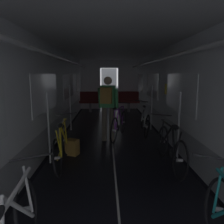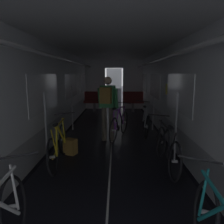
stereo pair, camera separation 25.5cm
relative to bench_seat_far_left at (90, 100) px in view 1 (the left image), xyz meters
name	(u,v)px [view 1 (the left image)]	position (x,y,z in m)	size (l,w,h in m)	color
train_car_shell	(112,76)	(0.90, -4.47, 1.13)	(3.14, 12.34, 2.57)	black
bench_seat_far_left	(90,100)	(0.00, 0.00, 0.00)	(0.98, 0.51, 0.95)	gray
bench_seat_far_right	(129,100)	(1.80, 0.00, 0.00)	(0.98, 0.51, 0.95)	gray
bicycle_black	(170,147)	(1.96, -6.20, -0.19)	(0.44, 1.69, 0.95)	black
bicycle_silver	(145,121)	(1.89, -3.84, -0.19)	(0.44, 1.69, 0.96)	black
bicycle_yellow	(62,146)	(-0.11, -6.05, -0.19)	(0.44, 1.69, 0.95)	black
person_cyclist_aisle	(108,103)	(0.79, -4.53, 0.45)	(0.56, 0.46, 1.69)	brown
bicycle_purple_in_aisle	(119,124)	(1.10, -4.26, -0.18)	(0.63, 1.63, 0.94)	black
backpack_on_floor	(72,147)	(0.00, -5.53, -0.40)	(0.26, 0.20, 0.34)	olive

